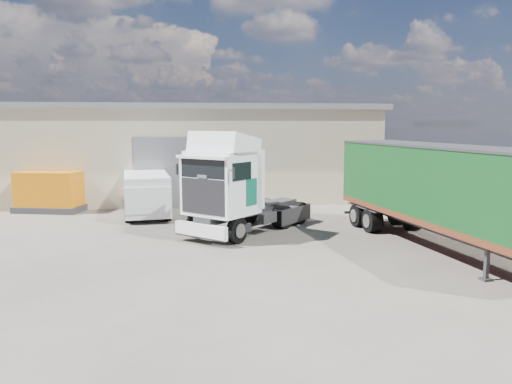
{
  "coord_description": "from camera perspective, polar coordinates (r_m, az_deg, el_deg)",
  "views": [
    {
      "loc": [
        -0.88,
        -15.45,
        4.25
      ],
      "look_at": [
        1.33,
        3.0,
        1.72
      ],
      "focal_mm": 35.0,
      "sensor_mm": 36.0,
      "label": 1
    }
  ],
  "objects": [
    {
      "name": "orange_skip",
      "position": [
        26.46,
        -22.38,
        -0.19
      ],
      "size": [
        3.53,
        2.66,
        1.97
      ],
      "rotation": [
        0.0,
        0.0,
        -0.24
      ],
      "color": "#2D2D30",
      "rests_on": "ground"
    },
    {
      "name": "ground",
      "position": [
        16.05,
        -3.48,
        -7.61
      ],
      "size": [
        120.0,
        120.0,
        0.0
      ],
      "primitive_type": "plane",
      "color": "#2B2823",
      "rests_on": "ground"
    },
    {
      "name": "warehouse",
      "position": [
        31.9,
        -16.1,
        4.61
      ],
      "size": [
        30.6,
        12.6,
        5.42
      ],
      "color": "#BBB290",
      "rests_on": "ground"
    },
    {
      "name": "brick_boundary_wall",
      "position": [
        24.95,
        22.98,
        0.24
      ],
      "size": [
        0.35,
        26.0,
        2.5
      ],
      "primitive_type": "cube",
      "color": "maroon",
      "rests_on": "ground"
    },
    {
      "name": "tractor_unit",
      "position": [
        19.14,
        -2.53,
        0.05
      ],
      "size": [
        5.6,
        5.85,
        4.01
      ],
      "rotation": [
        0.0,
        0.0,
        -0.74
      ],
      "color": "black",
      "rests_on": "ground"
    },
    {
      "name": "box_trailer",
      "position": [
        18.0,
        20.15,
        0.64
      ],
      "size": [
        3.69,
        10.91,
        3.56
      ],
      "rotation": [
        0.0,
        0.0,
        0.13
      ],
      "color": "#2D2D30",
      "rests_on": "ground"
    },
    {
      "name": "panel_van",
      "position": [
        23.76,
        -12.41,
        -0.24
      ],
      "size": [
        2.58,
        5.03,
        1.97
      ],
      "rotation": [
        0.0,
        0.0,
        0.13
      ],
      "color": "black",
      "rests_on": "ground"
    }
  ]
}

